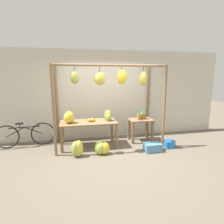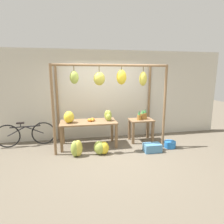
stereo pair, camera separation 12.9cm
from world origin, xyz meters
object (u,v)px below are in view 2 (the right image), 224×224
at_px(pineapple_cluster, 143,115).
at_px(fruit_crate_white, 152,148).
at_px(blue_bucket, 170,144).
at_px(parked_bicycle, 26,134).
at_px(banana_pile_ground_right, 101,148).
at_px(papaya_pile, 108,116).
at_px(orange_pile, 91,120).
at_px(banana_pile_ground_left, 77,148).
at_px(banana_pile_on_table, 69,117).

xyz_separation_m(pineapple_cluster, fruit_crate_white, (-0.02, -0.87, -0.71)).
bearing_deg(blue_bucket, parked_bicycle, 167.31).
distance_m(banana_pile_ground_right, papaya_pile, 1.01).
bearing_deg(banana_pile_ground_right, parked_bicycle, 154.29).
bearing_deg(orange_pile, blue_bucket, -14.70).
distance_m(orange_pile, pineapple_cluster, 1.60).
bearing_deg(pineapple_cluster, banana_pile_ground_left, -158.84).
relative_size(banana_pile_ground_left, banana_pile_ground_right, 0.95).
bearing_deg(papaya_pile, banana_pile_on_table, -176.44).
xyz_separation_m(banana_pile_ground_right, fruit_crate_white, (1.38, -0.10, -0.06)).
bearing_deg(banana_pile_on_table, blue_bucket, -10.51).
relative_size(pineapple_cluster, papaya_pile, 1.11).
bearing_deg(blue_bucket, banana_pile_ground_right, -177.63).
bearing_deg(papaya_pile, fruit_crate_white, -35.51).
bearing_deg(banana_pile_ground_left, orange_pile, 57.32).
bearing_deg(pineapple_cluster, fruit_crate_white, -91.15).
distance_m(pineapple_cluster, papaya_pile, 1.11).
height_order(blue_bucket, papaya_pile, papaya_pile).
bearing_deg(papaya_pile, banana_pile_ground_left, -143.28).
xyz_separation_m(banana_pile_on_table, fruit_crate_white, (2.19, -0.70, -0.78)).
distance_m(orange_pile, banana_pile_ground_left, 0.98).
relative_size(banana_pile_ground_left, blue_bucket, 1.34).
bearing_deg(fruit_crate_white, banana_pile_ground_left, 177.62).
bearing_deg(blue_bucket, pineapple_cluster, 131.11).
xyz_separation_m(banana_pile_on_table, blue_bucket, (2.80, -0.52, -0.80)).
height_order(banana_pile_ground_left, parked_bicycle, parked_bicycle).
distance_m(pineapple_cluster, blue_bucket, 1.16).
bearing_deg(banana_pile_on_table, banana_pile_ground_left, -73.65).
bearing_deg(banana_pile_ground_right, banana_pile_ground_left, -178.36).
xyz_separation_m(banana_pile_on_table, banana_pile_ground_right, (0.81, -0.60, -0.72)).
bearing_deg(banana_pile_on_table, parked_bicycle, 162.58).
height_order(banana_pile_ground_left, papaya_pile, papaya_pile).
height_order(pineapple_cluster, banana_pile_ground_left, pineapple_cluster).
bearing_deg(fruit_crate_white, orange_pile, 154.30).
distance_m(banana_pile_on_table, fruit_crate_white, 2.43).
distance_m(banana_pile_ground_right, parked_bicycle, 2.31).
bearing_deg(banana_pile_ground_left, papaya_pile, 36.72).
bearing_deg(pineapple_cluster, blue_bucket, -48.89).
bearing_deg(parked_bicycle, papaya_pile, -7.84).
height_order(banana_pile_ground_right, blue_bucket, banana_pile_ground_right).
relative_size(banana_pile_on_table, blue_bucket, 1.23).
distance_m(orange_pile, papaya_pile, 0.50).
bearing_deg(pineapple_cluster, parked_bicycle, 176.18).
relative_size(pineapple_cluster, blue_bucket, 1.05).
height_order(banana_pile_on_table, banana_pile_ground_right, banana_pile_on_table).
height_order(pineapple_cluster, fruit_crate_white, pineapple_cluster).
relative_size(banana_pile_ground_left, papaya_pile, 1.42).
distance_m(fruit_crate_white, blue_bucket, 0.64).
bearing_deg(papaya_pile, parked_bicycle, 172.16).
xyz_separation_m(banana_pile_on_table, pineapple_cluster, (2.21, 0.16, -0.07)).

